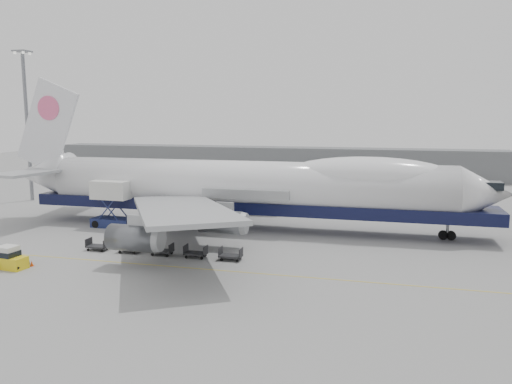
# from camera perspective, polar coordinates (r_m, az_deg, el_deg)

# --- Properties ---
(ground) EXTENTS (260.00, 260.00, 0.00)m
(ground) POSITION_cam_1_polar(r_m,az_deg,el_deg) (54.62, -4.65, -6.87)
(ground) COLOR gray
(ground) RESTS_ON ground
(apron_line) EXTENTS (60.00, 0.15, 0.01)m
(apron_line) POSITION_cam_1_polar(r_m,az_deg,el_deg) (49.22, -6.94, -8.66)
(apron_line) COLOR gold
(apron_line) RESTS_ON ground
(hangar) EXTENTS (110.00, 8.00, 7.00)m
(hangar) POSITION_cam_1_polar(r_m,az_deg,el_deg) (123.28, 1.48, 3.55)
(hangar) COLOR slate
(hangar) RESTS_ON ground
(floodlight_mast) EXTENTS (2.40, 2.40, 25.43)m
(floodlight_mast) POSITION_cam_1_polar(r_m,az_deg,el_deg) (94.54, -24.72, 7.71)
(floodlight_mast) COLOR slate
(floodlight_mast) RESTS_ON ground
(airliner) EXTENTS (67.00, 55.30, 19.98)m
(airliner) POSITION_cam_1_polar(r_m,az_deg,el_deg) (64.54, -0.72, 0.68)
(airliner) COLOR white
(airliner) RESTS_ON ground
(catering_truck) EXTENTS (5.56, 3.97, 6.20)m
(catering_truck) POSITION_cam_1_polar(r_m,az_deg,el_deg) (68.57, -16.09, -1.01)
(catering_truck) COLOR navy
(catering_truck) RESTS_ON ground
(baggage_tug) EXTENTS (3.16, 1.93, 2.20)m
(baggage_tug) POSITION_cam_1_polar(r_m,az_deg,el_deg) (54.18, -26.33, -6.83)
(baggage_tug) COLOR yellow
(baggage_tug) RESTS_ON ground
(traffic_cone) EXTENTS (0.38, 0.38, 0.55)m
(traffic_cone) POSITION_cam_1_polar(r_m,az_deg,el_deg) (54.22, -24.27, -7.46)
(traffic_cone) COLOR #DB430B
(traffic_cone) RESTS_ON ground
(dolly_0) EXTENTS (2.30, 1.35, 1.30)m
(dolly_0) POSITION_cam_1_polar(r_m,az_deg,el_deg) (57.73, -17.64, -5.86)
(dolly_0) COLOR #2D2D30
(dolly_0) RESTS_ON ground
(dolly_1) EXTENTS (2.30, 1.35, 1.30)m
(dolly_1) POSITION_cam_1_polar(r_m,az_deg,el_deg) (55.84, -14.28, -6.20)
(dolly_1) COLOR #2D2D30
(dolly_1) RESTS_ON ground
(dolly_2) EXTENTS (2.30, 1.35, 1.30)m
(dolly_2) POSITION_cam_1_polar(r_m,az_deg,el_deg) (54.16, -10.71, -6.55)
(dolly_2) COLOR #2D2D30
(dolly_2) RESTS_ON ground
(dolly_3) EXTENTS (2.30, 1.35, 1.30)m
(dolly_3) POSITION_cam_1_polar(r_m,az_deg,el_deg) (52.70, -6.91, -6.89)
(dolly_3) COLOR #2D2D30
(dolly_3) RESTS_ON ground
(dolly_4) EXTENTS (2.30, 1.35, 1.30)m
(dolly_4) POSITION_cam_1_polar(r_m,az_deg,el_deg) (51.48, -2.91, -7.22)
(dolly_4) COLOR #2D2D30
(dolly_4) RESTS_ON ground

